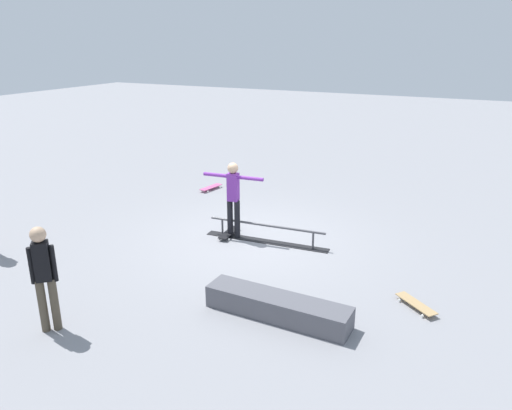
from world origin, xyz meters
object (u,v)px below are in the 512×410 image
(loose_skateboard_natural, at_px, (416,304))
(bystander_black_shirt, at_px, (44,274))
(loose_skateboard_pink, at_px, (211,187))
(skateboard_main, at_px, (229,233))
(grind_rail, at_px, (266,234))
(skate_ledge, at_px, (277,307))
(skater_main, at_px, (233,195))

(loose_skateboard_natural, bearing_deg, bystander_black_shirt, -108.45)
(loose_skateboard_pink, bearing_deg, skateboard_main, 46.92)
(bystander_black_shirt, bearing_deg, grind_rail, 30.21)
(grind_rail, height_order, skateboard_main, grind_rail)
(skate_ledge, xyz_separation_m, bystander_black_shirt, (2.93, 1.84, 0.76))
(skater_main, bearing_deg, skate_ledge, -55.32)
(bystander_black_shirt, relative_size, loose_skateboard_natural, 2.25)
(skater_main, xyz_separation_m, loose_skateboard_pink, (2.33, -2.87, -0.92))
(skate_ledge, distance_m, skater_main, 3.50)
(skater_main, bearing_deg, grind_rail, 0.19)
(loose_skateboard_natural, distance_m, loose_skateboard_pink, 7.72)
(skate_ledge, distance_m, skateboard_main, 3.52)
(skateboard_main, height_order, loose_skateboard_pink, same)
(skateboard_main, bearing_deg, bystander_black_shirt, 166.81)
(grind_rail, xyz_separation_m, skateboard_main, (0.89, 0.05, -0.10))
(skate_ledge, xyz_separation_m, skater_main, (2.20, -2.60, 0.81))
(grind_rail, relative_size, bystander_black_shirt, 1.66)
(bystander_black_shirt, bearing_deg, skateboard_main, 40.89)
(skater_main, bearing_deg, loose_skateboard_natural, -23.57)
(skate_ledge, distance_m, bystander_black_shirt, 3.54)
(grind_rail, distance_m, loose_skateboard_pink, 4.16)
(skate_ledge, height_order, loose_skateboard_pink, skate_ledge)
(loose_skateboard_pink, bearing_deg, bystander_black_shirt, 21.64)
(grind_rail, height_order, bystander_black_shirt, bystander_black_shirt)
(grind_rail, height_order, skate_ledge, grind_rail)
(skater_main, relative_size, bystander_black_shirt, 1.02)
(skate_ledge, xyz_separation_m, skateboard_main, (2.34, -2.63, -0.11))
(skateboard_main, bearing_deg, skate_ledge, -143.98)
(grind_rail, xyz_separation_m, skate_ledge, (-1.45, 2.68, 0.01))
(skateboard_main, height_order, bystander_black_shirt, bystander_black_shirt)
(skater_main, height_order, loose_skateboard_pink, skater_main)
(skate_ledge, bearing_deg, skater_main, -49.73)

